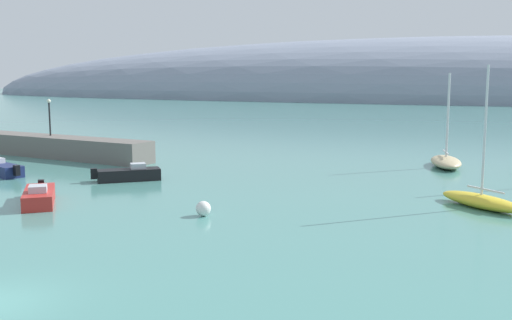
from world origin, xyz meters
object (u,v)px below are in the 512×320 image
(motorboat_black_outer, at_px, (129,174))
(harbor_lamp_post, at_px, (49,113))
(sailboat_yellow_outer_mooring, at_px, (481,200))
(mooring_buoy_white, at_px, (203,209))
(motorboat_navy_foreground, at_px, (1,169))
(motorboat_red_alongside_breakwater, at_px, (39,196))
(sailboat_sand_near_shore, at_px, (446,161))

(motorboat_black_outer, xyz_separation_m, harbor_lamp_post, (-15.08, 8.10, 3.71))
(sailboat_yellow_outer_mooring, height_order, mooring_buoy_white, sailboat_yellow_outer_mooring)
(motorboat_navy_foreground, bearing_deg, mooring_buoy_white, -176.26)
(motorboat_red_alongside_breakwater, relative_size, motorboat_black_outer, 1.09)
(motorboat_red_alongside_breakwater, xyz_separation_m, motorboat_black_outer, (-0.03, 8.89, -0.00))
(sailboat_yellow_outer_mooring, distance_m, motorboat_red_alongside_breakwater, 26.12)
(motorboat_navy_foreground, bearing_deg, motorboat_red_alongside_breakwater, 165.41)
(sailboat_sand_near_shore, relative_size, mooring_buoy_white, 9.50)
(motorboat_navy_foreground, height_order, harbor_lamp_post, harbor_lamp_post)
(motorboat_navy_foreground, height_order, motorboat_red_alongside_breakwater, motorboat_navy_foreground)
(motorboat_navy_foreground, distance_m, motorboat_black_outer, 10.74)
(motorboat_red_alongside_breakwater, bearing_deg, sailboat_sand_near_shore, 99.84)
(motorboat_black_outer, relative_size, mooring_buoy_white, 5.20)
(sailboat_yellow_outer_mooring, bearing_deg, motorboat_black_outer, 40.14)
(motorboat_red_alongside_breakwater, bearing_deg, harbor_lamp_post, -179.74)
(sailboat_yellow_outer_mooring, xyz_separation_m, mooring_buoy_white, (-13.70, -8.49, -0.05))
(motorboat_navy_foreground, xyz_separation_m, mooring_buoy_white, (21.05, -5.43, -0.07))
(sailboat_yellow_outer_mooring, relative_size, mooring_buoy_white, 9.94)
(sailboat_sand_near_shore, bearing_deg, sailboat_yellow_outer_mooring, -1.19)
(motorboat_navy_foreground, relative_size, motorboat_red_alongside_breakwater, 1.13)
(sailboat_yellow_outer_mooring, xyz_separation_m, motorboat_black_outer, (-24.22, -0.98, 0.01))
(harbor_lamp_post, bearing_deg, mooring_buoy_white, -31.37)
(motorboat_navy_foreground, relative_size, mooring_buoy_white, 6.38)
(motorboat_red_alongside_breakwater, bearing_deg, sailboat_yellow_outer_mooring, 70.79)
(motorboat_black_outer, relative_size, harbor_lamp_post, 1.24)
(sailboat_yellow_outer_mooring, xyz_separation_m, motorboat_navy_foreground, (-34.75, -3.06, 0.02))
(motorboat_navy_foreground, distance_m, mooring_buoy_white, 21.74)
(sailboat_yellow_outer_mooring, distance_m, mooring_buoy_white, 16.12)
(mooring_buoy_white, xyz_separation_m, harbor_lamp_post, (-25.59, 15.60, 3.77))
(motorboat_black_outer, distance_m, mooring_buoy_white, 12.92)
(harbor_lamp_post, bearing_deg, motorboat_black_outer, -28.23)
(mooring_buoy_white, bearing_deg, sailboat_sand_near_shore, 67.62)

